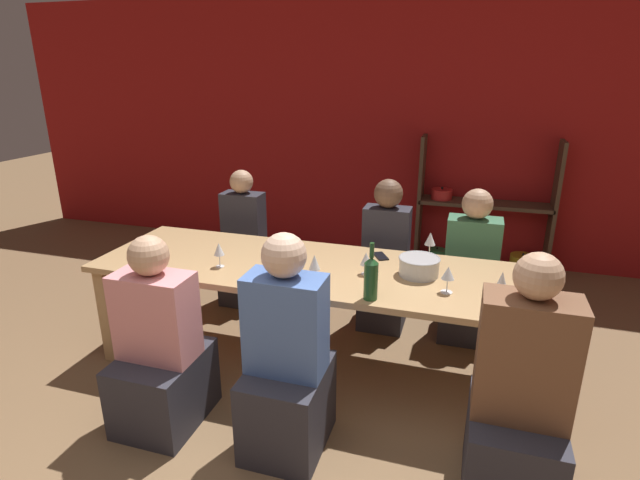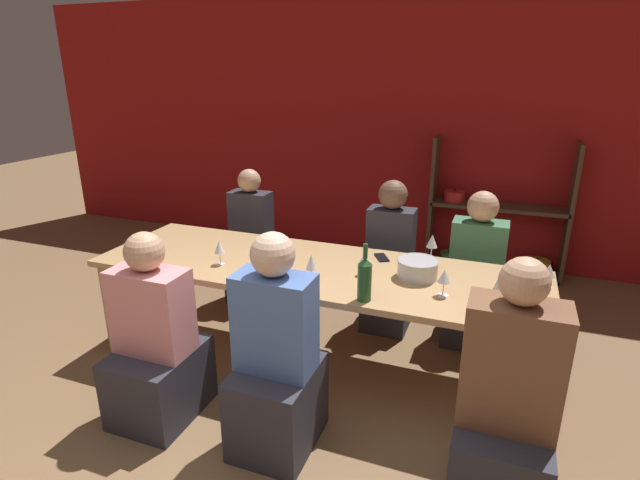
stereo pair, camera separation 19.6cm
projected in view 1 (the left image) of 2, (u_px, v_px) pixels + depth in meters
wall_back_red at (383, 130)px, 5.23m from camera, size 8.80×0.06×2.70m
shelf_unit at (482, 226)px, 5.04m from camera, size 1.30×0.30×1.33m
dining_table at (316, 276)px, 3.31m from camera, size 2.96×0.92×0.73m
mixing_bowl at (419, 266)px, 3.12m from camera, size 0.26×0.26×0.12m
wine_bottle_green at (371, 277)px, 2.78m from camera, size 0.08×0.08×0.34m
wine_glass_white_a at (219, 250)px, 3.24m from camera, size 0.07×0.07×0.17m
wine_glass_white_b at (366, 259)px, 3.13m from camera, size 0.07×0.07×0.15m
wine_glass_red_a at (448, 274)px, 2.87m from camera, size 0.08×0.08×0.16m
wine_glass_empty_a at (430, 239)px, 3.39m from camera, size 0.07×0.07×0.18m
wine_glass_red_b at (315, 263)px, 3.04m from camera, size 0.07×0.07×0.17m
wine_glass_white_c at (502, 281)px, 2.74m from camera, size 0.07×0.07×0.18m
wine_glass_empty_b at (547, 266)px, 3.02m from camera, size 0.07×0.07×0.15m
cell_phone at (381, 256)px, 3.45m from camera, size 0.14×0.16×0.01m
person_near_a at (517, 415)px, 2.29m from camera, size 0.41×0.52×1.26m
person_far_a at (385, 271)px, 3.94m from camera, size 0.35×0.44×1.19m
person_near_b at (161, 357)px, 2.83m from camera, size 0.43×0.54×1.14m
person_far_b at (469, 282)px, 3.78m from camera, size 0.39×0.48×1.15m
person_near_c at (287, 373)px, 2.62m from camera, size 0.40×0.50×1.23m
person_far_c at (245, 253)px, 4.35m from camera, size 0.35×0.44×1.17m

